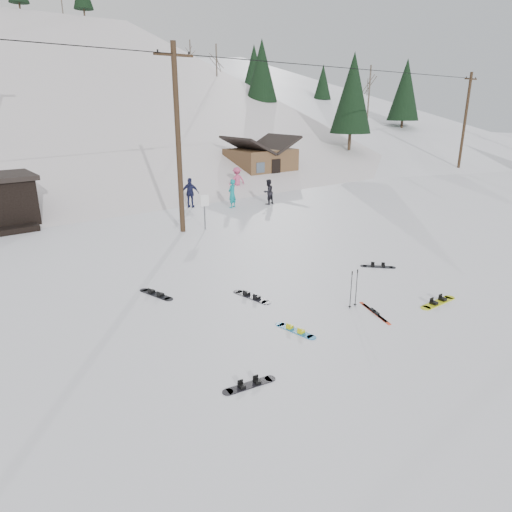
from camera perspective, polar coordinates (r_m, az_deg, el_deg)
ground at (r=12.62m, az=15.05°, el=-12.05°), size 200.00×200.00×0.00m
ski_slope at (r=64.61m, az=-28.12°, el=-0.14°), size 60.00×85.24×65.97m
ridge_right at (r=75.32m, az=2.03°, el=5.28°), size 45.66×93.98×54.59m
treeline_right at (r=66.28m, az=5.31°, el=13.04°), size 20.00×60.00×10.00m
utility_pole at (r=23.13m, az=-9.71°, el=14.31°), size 2.00×0.26×9.00m
utility_pole_right at (r=48.89m, az=24.66°, el=15.07°), size 2.00×0.26×9.00m
trail_sign at (r=23.79m, az=-6.44°, el=6.26°), size 0.50×0.09×1.85m
lift_hut at (r=27.98m, az=-29.18°, el=6.07°), size 3.40×4.10×2.75m
cabin at (r=38.92m, az=0.58°, el=11.46°), size 5.39×4.40×3.77m
hero_snowboard at (r=13.48m, az=4.94°, el=-9.23°), size 0.45×1.42×0.10m
hero_skis at (r=14.97m, az=14.61°, el=-6.84°), size 0.68×1.64×0.09m
ski_poles at (r=14.97m, az=12.12°, el=-4.01°), size 0.35×0.09×1.28m
board_scatter_a at (r=11.11m, az=-0.83°, el=-15.79°), size 1.37×0.44×0.10m
board_scatter_b at (r=16.18m, az=-12.39°, el=-4.68°), size 0.62×1.54×0.11m
board_scatter_d at (r=19.09m, az=14.99°, el=-1.26°), size 1.04×1.10×0.10m
board_scatter_e at (r=16.35m, az=21.80°, el=-5.38°), size 1.71×0.35×0.12m
board_scatter_f at (r=15.62m, az=-0.55°, el=-5.09°), size 0.52×1.62×0.11m
skier_teal at (r=28.98m, az=-3.00°, el=7.80°), size 0.77×0.65×1.79m
skier_dark at (r=29.96m, az=1.53°, el=8.02°), size 0.87×0.73×1.63m
skier_pink at (r=33.87m, az=-2.39°, el=9.45°), size 1.29×0.85×1.87m
skier_navy at (r=29.25m, az=-8.20°, el=7.82°), size 1.09×1.10×1.87m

